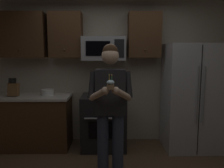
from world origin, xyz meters
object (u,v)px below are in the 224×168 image
object	(u,v)px
microwave	(104,49)
knife_block	(13,89)
cupcake	(111,84)
oven_range	(104,121)
refrigerator	(191,97)
person	(110,104)
bowl_large_white	(48,92)

from	to	relation	value
microwave	knife_block	xyz separation A→B (m)	(-1.53, -0.15, -0.68)
knife_block	cupcake	world-z (taller)	cupcake
oven_range	refrigerator	size ratio (longest dim) A/B	0.52
person	oven_range	bearing A→B (deg)	96.35
knife_block	cupcake	xyz separation A→B (m)	(1.63, -1.25, 0.26)
oven_range	bowl_large_white	xyz separation A→B (m)	(-0.97, 0.04, 0.51)
microwave	bowl_large_white	bearing A→B (deg)	-175.17
knife_block	person	xyz separation A→B (m)	(1.63, -0.93, -0.04)
microwave	refrigerator	size ratio (longest dim) A/B	0.41
knife_block	microwave	bearing A→B (deg)	5.58
oven_range	refrigerator	xyz separation A→B (m)	(1.50, -0.04, 0.44)
knife_block	oven_range	bearing A→B (deg)	1.12
microwave	person	world-z (taller)	microwave
refrigerator	person	distance (m)	1.67
knife_block	cupcake	size ratio (longest dim) A/B	1.84
oven_range	cupcake	bearing A→B (deg)	-85.26
bowl_large_white	cupcake	distance (m)	1.73
microwave	knife_block	bearing A→B (deg)	-174.42
oven_range	microwave	distance (m)	1.26
microwave	knife_block	world-z (taller)	microwave
cupcake	microwave	bearing A→B (deg)	94.33
bowl_large_white	refrigerator	bearing A→B (deg)	-1.77
bowl_large_white	cupcake	size ratio (longest dim) A/B	1.32
oven_range	bowl_large_white	world-z (taller)	bowl_large_white
cupcake	person	bearing A→B (deg)	90.00
oven_range	person	xyz separation A→B (m)	(0.11, -0.95, 0.53)
cupcake	refrigerator	bearing A→B (deg)	41.77
refrigerator	microwave	bearing A→B (deg)	173.97
microwave	oven_range	bearing A→B (deg)	-90.02
refrigerator	oven_range	bearing A→B (deg)	178.50
microwave	knife_block	distance (m)	1.68
person	bowl_large_white	bearing A→B (deg)	137.36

